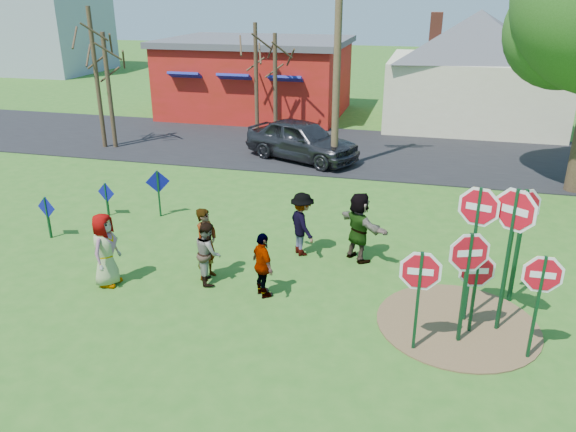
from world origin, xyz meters
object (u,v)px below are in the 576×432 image
Objects in this scene: suv at (302,140)px; utility_pole at (338,48)px; stop_sign_a at (420,280)px; person_a at (105,250)px; stop_sign_d at (522,218)px; stop_sign_c at (513,228)px; person_b at (206,244)px; stop_sign_b at (477,221)px.

utility_pole is at bearing -100.11° from suv.
stop_sign_a is 6.91m from person_a.
stop_sign_d reaches higher than suv.
stop_sign_d is at bearing -57.87° from utility_pole.
stop_sign_a is 12.66m from suv.
stop_sign_c is 12.47m from suv.
person_a is 2.23m from person_b.
stop_sign_a is 1.73m from stop_sign_b.
stop_sign_a is at bearing -97.94° from person_a.
suv is at bearing 154.89° from stop_sign_c.
person_a is at bearing 126.99° from person_b.
stop_sign_a is at bearing -72.57° from utility_pole.
utility_pole reaches higher than person_b.
suv is at bearing 146.41° from utility_pole.
person_a is at bearing 155.24° from stop_sign_d.
utility_pole is (-4.94, 9.67, 2.21)m from stop_sign_c.
stop_sign_a reaches higher than person_b.
stop_sign_b reaches higher than stop_sign_d.
utility_pole reaches higher than stop_sign_a.
stop_sign_d is 1.57× the size of person_a.
stop_sign_b is 1.45m from stop_sign_d.
stop_sign_d is 0.58× the size of suv.
person_a is (-7.78, -0.40, -1.32)m from stop_sign_b.
stop_sign_a is 0.26× the size of utility_pole.
person_a is 1.00× the size of person_b.
utility_pole is (-3.37, 10.74, 2.93)m from stop_sign_a.
stop_sign_c is 0.67× the size of suv.
stop_sign_c is at bearing -62.95° from utility_pole.
stop_sign_b is (0.95, 1.25, 0.72)m from stop_sign_a.
stop_sign_b is 10.65m from utility_pole.
person_b is (-6.69, -0.60, -1.06)m from stop_sign_d.
person_b reaches higher than person_a.
person_b is (-6.33, 0.64, -1.32)m from stop_sign_c.
stop_sign_b is 0.97× the size of stop_sign_c.
stop_sign_d is 0.32× the size of utility_pole.
stop_sign_a is at bearing -134.15° from suv.
person_a is at bearing -161.88° from stop_sign_b.
stop_sign_b is 0.65× the size of suv.
stop_sign_d is 10.26m from utility_pole.
suv is at bearing 134.09° from stop_sign_b.
stop_sign_b is 7.90m from person_a.
stop_sign_c reaches higher than stop_sign_a.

